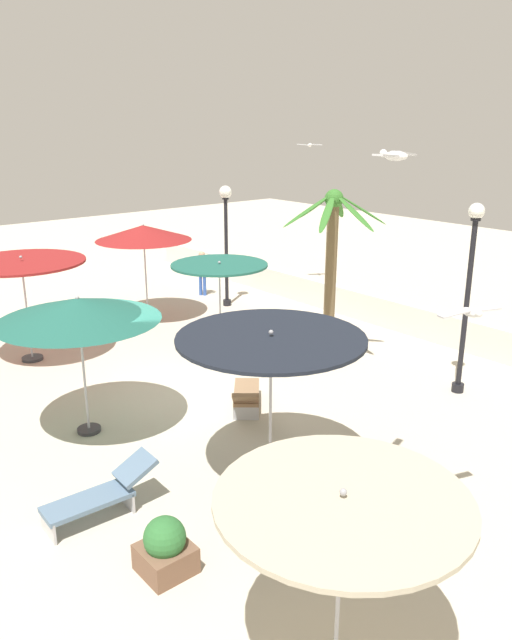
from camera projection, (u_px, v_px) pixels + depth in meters
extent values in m
plane|color=beige|center=(156.00, 405.00, 13.88)|extent=(56.00, 56.00, 0.00)
cube|color=silver|center=(393.00, 315.00, 18.89)|extent=(25.20, 0.30, 0.90)
cylinder|color=#333338|center=(270.00, 478.00, 10.96)|extent=(0.39, 0.39, 0.08)
cylinder|color=#A5A5AD|center=(270.00, 411.00, 10.57)|extent=(0.05, 0.05, 2.68)
cylinder|color=black|center=(271.00, 338.00, 10.16)|extent=(3.15, 3.15, 0.06)
sphere|color=#99999E|center=(271.00, 332.00, 10.13)|extent=(0.08, 0.08, 0.08)
cylinder|color=#333338|center=(89.00, 430.00, 12.70)|extent=(0.48, 0.48, 0.08)
cylinder|color=#A5A5AD|center=(84.00, 376.00, 12.34)|extent=(0.05, 0.05, 2.44)
cone|color=#1E594C|center=(78.00, 309.00, 11.92)|extent=(3.18, 3.18, 0.44)
sphere|color=#99999E|center=(77.00, 298.00, 11.85)|extent=(0.08, 0.08, 0.08)
cylinder|color=#333338|center=(33.00, 358.00, 16.53)|extent=(0.55, 0.55, 0.08)
cylinder|color=#A5A5AD|center=(27.00, 312.00, 16.14)|extent=(0.05, 0.05, 2.67)
cylinder|color=maroon|center=(21.00, 262.00, 15.74)|extent=(3.19, 3.19, 0.06)
sphere|color=#99999E|center=(21.00, 257.00, 15.70)|extent=(0.08, 0.08, 0.08)
cylinder|color=#333338|center=(221.00, 340.00, 17.93)|extent=(0.51, 0.51, 0.08)
cylinder|color=#A5A5AD|center=(220.00, 303.00, 17.60)|extent=(0.05, 0.05, 2.27)
cylinder|color=#1E594C|center=(219.00, 265.00, 17.26)|extent=(2.71, 2.71, 0.06)
sphere|color=#99999E|center=(219.00, 262.00, 17.23)|extent=(0.08, 0.08, 0.08)
cylinder|color=#333338|center=(148.00, 318.00, 19.96)|extent=(0.40, 0.40, 0.08)
cylinder|color=#A5A5AD|center=(146.00, 280.00, 19.57)|extent=(0.05, 0.05, 2.61)
cone|color=maroon|center=(143.00, 233.00, 19.12)|extent=(2.97, 2.97, 0.47)
sphere|color=#99999E|center=(143.00, 225.00, 19.05)|extent=(0.08, 0.08, 0.08)
cylinder|color=#A5A5AD|center=(338.00, 592.00, 6.75)|extent=(0.05, 0.05, 2.34)
cylinder|color=#B7AD93|center=(343.00, 500.00, 6.40)|extent=(2.71, 2.71, 0.06)
sphere|color=#99999E|center=(343.00, 492.00, 6.37)|extent=(0.08, 0.08, 0.08)
cylinder|color=brown|center=(330.00, 283.00, 15.82)|extent=(0.31, 0.29, 4.26)
sphere|color=#347129|center=(334.00, 199.00, 15.15)|extent=(0.46, 0.46, 0.46)
ellipsoid|color=#347129|center=(355.00, 213.00, 14.70)|extent=(1.25, 0.24, 0.79)
ellipsoid|color=#347129|center=(362.00, 210.00, 15.26)|extent=(0.93, 1.11, 0.79)
ellipsoid|color=#347129|center=(339.00, 206.00, 15.88)|extent=(0.85, 1.15, 0.79)
ellipsoid|color=#347129|center=(314.00, 207.00, 15.78)|extent=(1.26, 0.26, 0.79)
ellipsoid|color=#347129|center=(307.00, 211.00, 15.03)|extent=(0.66, 1.23, 0.79)
ellipsoid|color=#347129|center=(327.00, 214.00, 14.60)|extent=(0.80, 1.18, 0.79)
cylinder|color=black|center=(458.00, 387.00, 14.57)|extent=(0.28, 0.28, 0.20)
cylinder|color=black|center=(466.00, 309.00, 13.99)|extent=(0.12, 0.12, 4.04)
cylinder|color=black|center=(476.00, 219.00, 13.37)|extent=(0.22, 0.22, 0.06)
sphere|color=white|center=(477.00, 211.00, 13.32)|extent=(0.35, 0.35, 0.35)
cylinder|color=black|center=(227.00, 302.00, 21.43)|extent=(0.28, 0.28, 0.20)
cylinder|color=black|center=(226.00, 253.00, 20.91)|extent=(0.12, 0.12, 3.65)
cylinder|color=black|center=(226.00, 198.00, 20.35)|extent=(0.22, 0.22, 0.06)
sphere|color=white|center=(225.00, 192.00, 20.29)|extent=(0.41, 0.41, 0.41)
cube|color=#B7B7BC|center=(48.00, 527.00, 9.43)|extent=(0.55, 0.06, 0.35)
cube|color=#B7B7BC|center=(126.00, 497.00, 10.19)|extent=(0.55, 0.06, 0.35)
cube|color=slate|center=(88.00, 502.00, 9.76)|extent=(0.60, 1.42, 0.08)
cube|color=slate|center=(135.00, 468.00, 10.17)|extent=(0.57, 0.64, 0.36)
cube|color=#B7B7BC|center=(247.00, 387.00, 14.39)|extent=(0.39, 0.44, 0.35)
cube|color=#B7B7BC|center=(246.00, 412.00, 13.16)|extent=(0.39, 0.44, 0.35)
cube|color=#8C6B4C|center=(247.00, 392.00, 13.72)|extent=(1.42, 1.33, 0.08)
cube|color=#8C6B4C|center=(246.00, 397.00, 12.80)|extent=(0.80, 0.80, 0.42)
cylinder|color=#3359B2|center=(201.00, 284.00, 22.61)|extent=(0.12, 0.12, 0.83)
cylinder|color=#3359B2|center=(205.00, 284.00, 22.56)|extent=(0.12, 0.12, 0.83)
cube|color=#3359B2|center=(202.00, 265.00, 22.37)|extent=(0.43, 0.40, 0.58)
sphere|color=tan|center=(202.00, 254.00, 22.25)|extent=(0.22, 0.22, 0.22)
cylinder|color=tan|center=(196.00, 264.00, 22.43)|extent=(0.08, 0.08, 0.53)
cylinder|color=tan|center=(208.00, 265.00, 22.30)|extent=(0.08, 0.08, 0.53)
ellipsoid|color=white|center=(310.00, 145.00, 22.16)|extent=(0.33, 0.28, 0.12)
sphere|color=white|center=(310.00, 145.00, 21.99)|extent=(0.10, 0.10, 0.10)
cube|color=silver|center=(316.00, 145.00, 22.18)|extent=(0.37, 0.46, 0.04)
cube|color=silver|center=(303.00, 145.00, 22.13)|extent=(0.37, 0.46, 0.06)
ellipsoid|color=white|center=(396.00, 156.00, 7.96)|extent=(0.34, 0.21, 0.12)
sphere|color=white|center=(383.00, 153.00, 8.04)|extent=(0.10, 0.10, 0.10)
cube|color=silver|center=(387.00, 155.00, 7.70)|extent=(0.32, 0.64, 0.06)
cube|color=silver|center=(404.00, 153.00, 8.20)|extent=(0.32, 0.63, 0.09)
ellipsoid|color=white|center=(470.00, 312.00, 8.52)|extent=(0.34, 0.21, 0.12)
sphere|color=white|center=(479.00, 314.00, 8.36)|extent=(0.10, 0.10, 0.10)
cube|color=silver|center=(484.00, 309.00, 8.61)|extent=(0.28, 0.52, 0.03)
cube|color=silver|center=(455.00, 313.00, 8.43)|extent=(0.28, 0.52, 0.08)
cube|color=brown|center=(166.00, 559.00, 8.71)|extent=(0.70, 0.70, 0.40)
sphere|color=#2D6B33|center=(165.00, 538.00, 8.60)|extent=(0.60, 0.60, 0.60)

